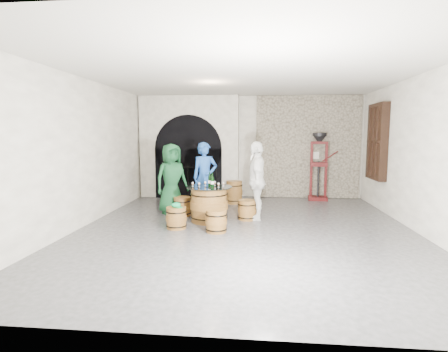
# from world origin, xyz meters

# --- Properties ---
(ground) EXTENTS (8.00, 8.00, 0.00)m
(ground) POSITION_xyz_m (0.00, 0.00, 0.00)
(ground) COLOR #2F2F32
(ground) RESTS_ON ground
(wall_back) EXTENTS (8.00, 0.00, 8.00)m
(wall_back) POSITION_xyz_m (0.00, 4.00, 1.60)
(wall_back) COLOR white
(wall_back) RESTS_ON ground
(wall_front) EXTENTS (8.00, 0.00, 8.00)m
(wall_front) POSITION_xyz_m (0.00, -4.00, 1.60)
(wall_front) COLOR white
(wall_front) RESTS_ON ground
(wall_left) EXTENTS (0.00, 8.00, 8.00)m
(wall_left) POSITION_xyz_m (-3.50, 0.00, 1.60)
(wall_left) COLOR white
(wall_left) RESTS_ON ground
(wall_right) EXTENTS (0.00, 8.00, 8.00)m
(wall_right) POSITION_xyz_m (3.50, 0.00, 1.60)
(wall_right) COLOR white
(wall_right) RESTS_ON ground
(ceiling) EXTENTS (8.00, 8.00, 0.00)m
(ceiling) POSITION_xyz_m (0.00, 0.00, 3.20)
(ceiling) COLOR beige
(ceiling) RESTS_ON wall_back
(stone_facing_panel) EXTENTS (3.20, 0.12, 3.18)m
(stone_facing_panel) POSITION_xyz_m (1.80, 3.94, 1.60)
(stone_facing_panel) COLOR gray
(stone_facing_panel) RESTS_ON ground
(arched_opening) EXTENTS (3.10, 0.60, 3.19)m
(arched_opening) POSITION_xyz_m (-1.90, 3.74, 1.58)
(arched_opening) COLOR white
(arched_opening) RESTS_ON ground
(shuttered_window) EXTENTS (0.23, 1.10, 2.00)m
(shuttered_window) POSITION_xyz_m (3.38, 2.40, 1.80)
(shuttered_window) COLOR black
(shuttered_window) RESTS_ON wall_right
(barrel_table) EXTENTS (1.06, 1.06, 0.81)m
(barrel_table) POSITION_xyz_m (-0.85, 0.60, 0.40)
(barrel_table) COLOR brown
(barrel_table) RESTS_ON ground
(barrel_stool_left) EXTENTS (0.45, 0.45, 0.46)m
(barrel_stool_left) POSITION_xyz_m (-1.59, 1.12, 0.23)
(barrel_stool_left) COLOR brown
(barrel_stool_left) RESTS_ON ground
(barrel_stool_far) EXTENTS (0.45, 0.45, 0.46)m
(barrel_stool_far) POSITION_xyz_m (-1.06, 1.48, 0.23)
(barrel_stool_far) COLOR brown
(barrel_stool_far) RESTS_ON ground
(barrel_stool_right) EXTENTS (0.45, 0.45, 0.46)m
(barrel_stool_right) POSITION_xyz_m (0.02, 0.86, 0.23)
(barrel_stool_right) COLOR brown
(barrel_stool_right) RESTS_ON ground
(barrel_stool_near_right) EXTENTS (0.45, 0.45, 0.46)m
(barrel_stool_near_right) POSITION_xyz_m (-0.58, -0.27, 0.23)
(barrel_stool_near_right) COLOR brown
(barrel_stool_near_right) RESTS_ON ground
(barrel_stool_near_left) EXTENTS (0.45, 0.45, 0.46)m
(barrel_stool_near_left) POSITION_xyz_m (-1.46, -0.07, 0.23)
(barrel_stool_near_left) COLOR brown
(barrel_stool_near_left) RESTS_ON ground
(green_cap) EXTENTS (0.24, 0.20, 0.11)m
(green_cap) POSITION_xyz_m (-1.45, -0.07, 0.50)
(green_cap) COLOR #0C8E4A
(green_cap) RESTS_ON barrel_stool_near_left
(person_green) EXTENTS (1.01, 1.00, 1.77)m
(person_green) POSITION_xyz_m (-1.89, 1.33, 0.88)
(person_green) COLOR #124323
(person_green) RESTS_ON ground
(person_blue) EXTENTS (0.78, 0.67, 1.80)m
(person_blue) POSITION_xyz_m (-1.10, 1.64, 0.90)
(person_blue) COLOR #1C499A
(person_blue) RESTS_ON ground
(person_white) EXTENTS (0.46, 1.08, 1.83)m
(person_white) POSITION_xyz_m (0.23, 0.92, 0.92)
(person_white) COLOR white
(person_white) RESTS_ON ground
(wine_bottle_left) EXTENTS (0.08, 0.08, 0.32)m
(wine_bottle_left) POSITION_xyz_m (-0.84, 0.67, 0.94)
(wine_bottle_left) COLOR black
(wine_bottle_left) RESTS_ON barrel_table
(wine_bottle_center) EXTENTS (0.08, 0.08, 0.32)m
(wine_bottle_center) POSITION_xyz_m (-0.76, 0.52, 0.94)
(wine_bottle_center) COLOR black
(wine_bottle_center) RESTS_ON barrel_table
(wine_bottle_right) EXTENTS (0.08, 0.08, 0.32)m
(wine_bottle_right) POSITION_xyz_m (-0.85, 0.77, 0.94)
(wine_bottle_right) COLOR black
(wine_bottle_right) RESTS_ON barrel_table
(tasting_glass_a) EXTENTS (0.05, 0.05, 0.10)m
(tasting_glass_a) POSITION_xyz_m (-1.06, 0.53, 0.86)
(tasting_glass_a) COLOR #C06025
(tasting_glass_a) RESTS_ON barrel_table
(tasting_glass_b) EXTENTS (0.05, 0.05, 0.10)m
(tasting_glass_b) POSITION_xyz_m (-0.52, 0.68, 0.86)
(tasting_glass_b) COLOR #C06025
(tasting_glass_b) RESTS_ON barrel_table
(tasting_glass_c) EXTENTS (0.05, 0.05, 0.10)m
(tasting_glass_c) POSITION_xyz_m (-0.95, 0.74, 0.86)
(tasting_glass_c) COLOR #C06025
(tasting_glass_c) RESTS_ON barrel_table
(tasting_glass_d) EXTENTS (0.05, 0.05, 0.10)m
(tasting_glass_d) POSITION_xyz_m (-0.73, 0.79, 0.86)
(tasting_glass_d) COLOR #C06025
(tasting_glass_d) RESTS_ON barrel_table
(tasting_glass_e) EXTENTS (0.05, 0.05, 0.10)m
(tasting_glass_e) POSITION_xyz_m (-0.62, 0.52, 0.86)
(tasting_glass_e) COLOR #C06025
(tasting_glass_e) RESTS_ON barrel_table
(tasting_glass_f) EXTENTS (0.05, 0.05, 0.10)m
(tasting_glass_f) POSITION_xyz_m (-1.22, 0.59, 0.86)
(tasting_glass_f) COLOR #C06025
(tasting_glass_f) RESTS_ON barrel_table
(side_barrel) EXTENTS (0.50, 0.50, 0.66)m
(side_barrel) POSITION_xyz_m (-0.42, 2.80, 0.33)
(side_barrel) COLOR brown
(side_barrel) RESTS_ON ground
(corking_press) EXTENTS (0.85, 0.50, 2.04)m
(corking_press) POSITION_xyz_m (2.10, 3.57, 1.19)
(corking_press) COLOR #430B0B
(corking_press) RESTS_ON ground
(control_box) EXTENTS (0.18, 0.10, 0.22)m
(control_box) POSITION_xyz_m (2.05, 3.86, 1.35)
(control_box) COLOR silver
(control_box) RESTS_ON wall_back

